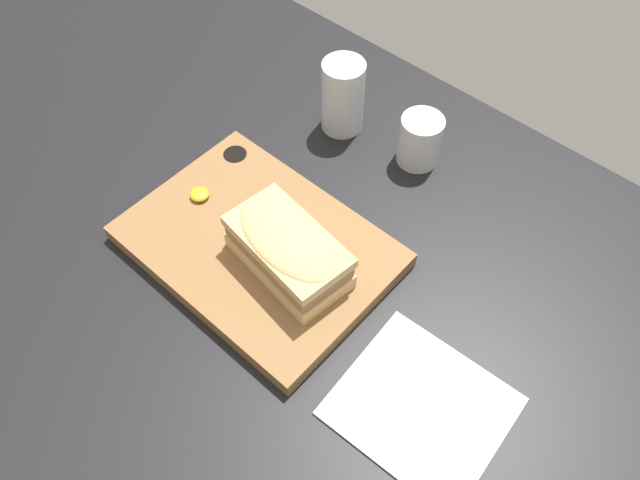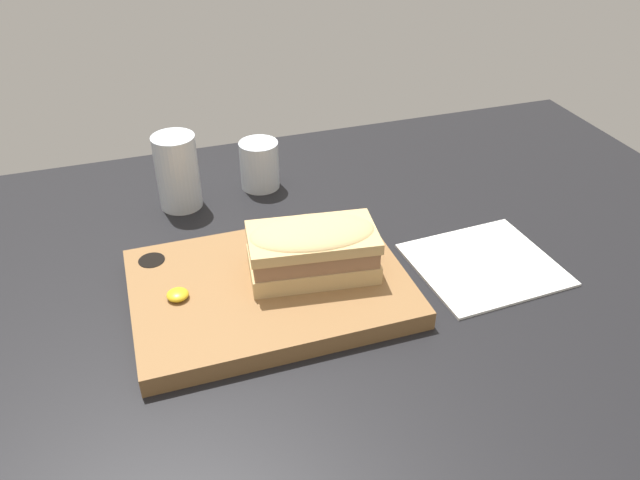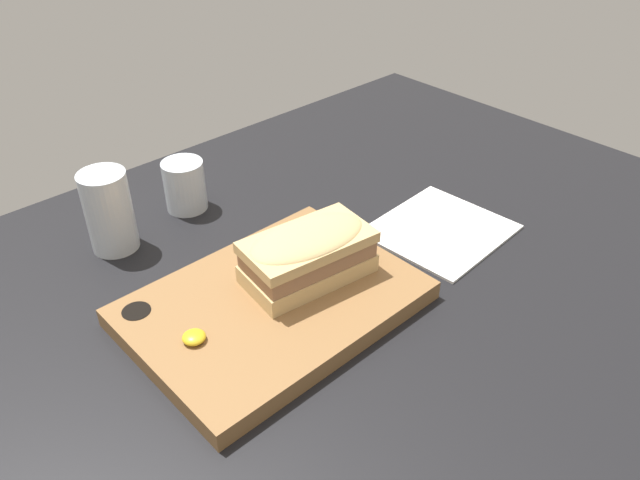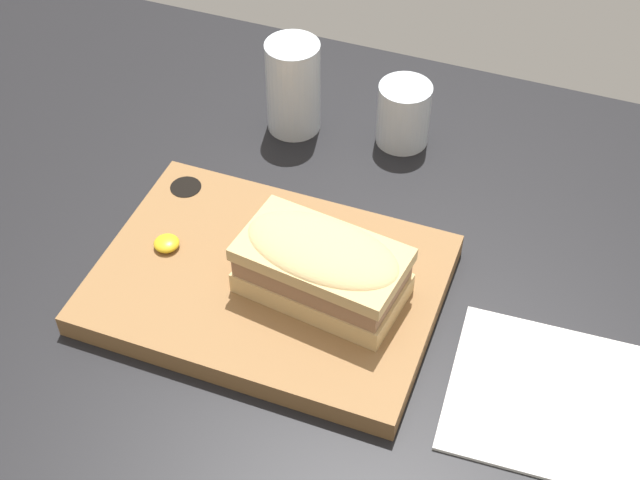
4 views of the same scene
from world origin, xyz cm
name	(u,v)px [view 1 (image 1 of 4)]	position (x,y,z in cm)	size (l,w,h in cm)	color
dining_table	(249,247)	(0.00, 0.00, 1.00)	(157.85, 94.24, 2.00)	black
serving_board	(258,246)	(2.10, 0.07, 3.30)	(35.46, 25.56, 2.66)	olive
sandwich	(291,246)	(8.17, 0.48, 8.46)	(17.59, 11.03, 7.18)	tan
mustard_dollop	(201,193)	(-9.59, 0.37, 5.15)	(2.77, 2.77, 1.11)	gold
water_glass	(343,100)	(-5.65, 26.98, 7.28)	(6.75, 6.75, 12.20)	silver
wine_glass	(419,143)	(8.05, 29.07, 5.58)	(6.55, 6.55, 8.15)	silver
napkin	(421,406)	(32.62, -3.10, 2.20)	(20.14, 18.53, 0.40)	white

